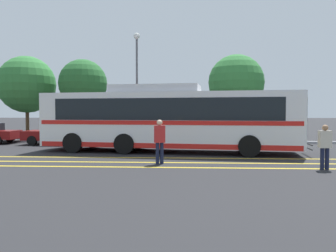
# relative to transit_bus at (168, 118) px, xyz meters

# --- Properties ---
(ground_plane) EXTENTS (220.00, 220.00, 0.00)m
(ground_plane) POSITION_rel_transit_bus_xyz_m (1.04, 0.34, -1.73)
(ground_plane) COLOR #262628
(lane_strip_0) EXTENTS (32.79, 0.20, 0.01)m
(lane_strip_0) POSITION_rel_transit_bus_xyz_m (0.02, -2.20, -1.72)
(lane_strip_0) COLOR gold
(lane_strip_0) RESTS_ON ground_plane
(lane_strip_1) EXTENTS (32.79, 0.20, 0.01)m
(lane_strip_1) POSITION_rel_transit_bus_xyz_m (0.02, -3.56, -1.72)
(lane_strip_1) COLOR gold
(lane_strip_1) RESTS_ON ground_plane
(lane_strip_2) EXTENTS (32.79, 0.20, 0.01)m
(lane_strip_2) POSITION_rel_transit_bus_xyz_m (0.02, -4.73, -1.72)
(lane_strip_2) COLOR gold
(lane_strip_2) RESTS_ON ground_plane
(curb_strip) EXTENTS (40.79, 0.36, 0.15)m
(curb_strip) POSITION_rel_transit_bus_xyz_m (0.02, 5.01, -1.65)
(curb_strip) COLOR #99999E
(curb_strip) RESTS_ON ground_plane
(transit_bus) EXTENTS (13.30, 4.28, 3.40)m
(transit_bus) POSITION_rel_transit_bus_xyz_m (0.00, 0.00, 0.00)
(transit_bus) COLOR white
(transit_bus) RESTS_ON ground_plane
(parked_car_1) EXTENTS (4.19, 2.11, 1.33)m
(parked_car_1) POSITION_rel_transit_bus_xyz_m (-7.10, 3.60, -1.04)
(parked_car_1) COLOR maroon
(parked_car_1) RESTS_ON ground_plane
(parked_car_2) EXTENTS (4.38, 2.06, 1.39)m
(parked_car_2) POSITION_rel_transit_bus_xyz_m (-2.07, 3.60, -1.01)
(parked_car_2) COLOR black
(parked_car_2) RESTS_ON ground_plane
(pedestrian_0) EXTENTS (0.43, 0.24, 1.58)m
(pedestrian_0) POSITION_rel_transit_bus_xyz_m (5.82, -4.85, -0.83)
(pedestrian_0) COLOR #191E38
(pedestrian_0) RESTS_ON ground_plane
(pedestrian_1) EXTENTS (0.45, 0.30, 1.73)m
(pedestrian_1) POSITION_rel_transit_bus_xyz_m (-0.10, -3.93, -0.74)
(pedestrian_1) COLOR #191E38
(pedestrian_1) RESTS_ON ground_plane
(street_lamp) EXTENTS (0.42, 0.42, 7.40)m
(street_lamp) POSITION_rel_transit_bus_xyz_m (-2.40, 5.56, 3.07)
(street_lamp) COLOR #59595E
(street_lamp) RESTS_ON ground_plane
(tree_0) EXTENTS (4.69, 4.69, 6.69)m
(tree_0) POSITION_rel_transit_bus_xyz_m (-12.27, 9.97, 2.61)
(tree_0) COLOR #513823
(tree_0) RESTS_ON ground_plane
(tree_1) EXTENTS (3.94, 3.94, 6.15)m
(tree_1) POSITION_rel_transit_bus_xyz_m (4.51, 7.06, 2.44)
(tree_1) COLOR #513823
(tree_1) RESTS_ON ground_plane
(tree_2) EXTENTS (3.85, 3.85, 6.28)m
(tree_2) POSITION_rel_transit_bus_xyz_m (-7.33, 9.35, 2.62)
(tree_2) COLOR #513823
(tree_2) RESTS_ON ground_plane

